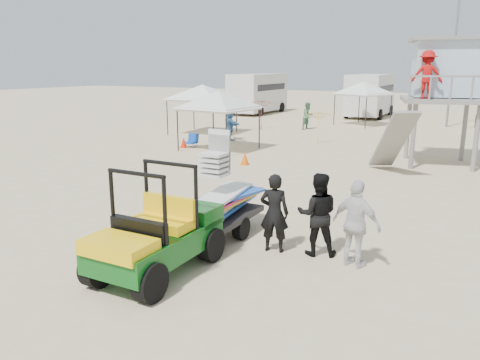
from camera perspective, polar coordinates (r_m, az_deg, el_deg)
The scene contains 19 objects.
ground at distance 8.86m, azimuth -12.26°, elevation -11.92°, with size 140.00×140.00×0.00m, color beige.
utility_cart at distance 8.78m, azimuth -10.46°, elevation -5.49°, with size 1.39×2.65×2.01m.
surf_trailer at distance 10.63m, azimuth -2.65°, elevation -2.28°, with size 1.36×2.49×2.13m.
man_left at distance 9.73m, azimuth 4.20°, elevation -4.02°, with size 0.61×0.40×1.67m, color black.
man_mid at distance 9.65m, azimuth 9.44°, elevation -4.14°, with size 0.84×0.65×1.72m, color black.
man_right at distance 9.21m, azimuth 13.98°, elevation -5.25°, with size 1.01×0.42×1.72m, color silver.
lifeguard_tower at distance 20.00m, azimuth 23.55°, elevation 11.81°, with size 3.58×3.58×4.76m.
canopy_white_a at distance 21.85m, azimuth -2.60°, elevation 10.47°, with size 3.16×3.16×3.15m.
canopy_white_b at distance 27.46m, azimuth -4.62°, elevation 11.22°, with size 3.27×3.27×3.22m.
canopy_white_c at distance 32.47m, azimuth 14.86°, elevation 11.27°, with size 3.65×3.65×3.28m.
umbrella_a at distance 29.29m, azimuth 2.54°, elevation 7.97°, with size 2.02×2.06×1.85m, color red.
umbrella_b at distance 24.05m, azimuth 9.49°, elevation 6.34°, with size 1.81×1.84×1.66m, color yellow.
cone_near at distance 18.59m, azimuth 0.60°, elevation 2.65°, with size 0.34×0.34×0.50m, color #EE5B07.
cone_far at distance 22.78m, azimuth -6.88°, elevation 4.57°, with size 0.34×0.34×0.50m, color red.
beach_chair_a at distance 22.93m, azimuth -5.87°, elevation 4.81°, with size 0.61×0.65×0.64m.
rv_far_left at distance 40.02m, azimuth 2.22°, elevation 10.71°, with size 2.64×6.80×3.25m.
rv_mid_left at distance 38.49m, azimuth 15.59°, elevation 10.13°, with size 2.65×6.50×3.25m.
light_pole_left at distance 33.13m, azimuth 24.51°, elevation 12.77°, with size 0.14×0.14×8.00m, color slate.
distant_beachgoers at distance 25.10m, azimuth 15.39°, elevation 6.41°, with size 17.71×12.36×1.82m.
Camera 1 is at (5.27, -6.05, 3.76)m, focal length 35.00 mm.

